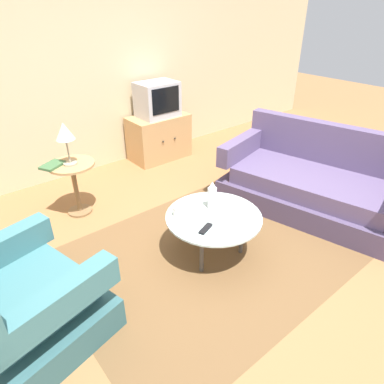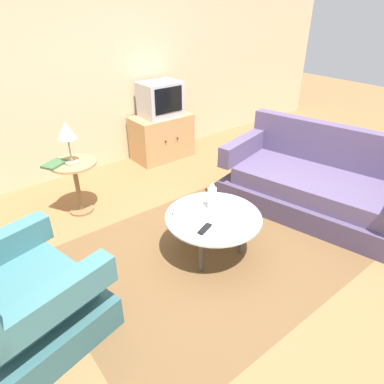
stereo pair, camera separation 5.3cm
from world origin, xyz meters
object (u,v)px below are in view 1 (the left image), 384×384
book (53,165)px  coffee_table (214,219)px  armchair (21,308)px  couch (313,184)px  table_lamp (65,133)px  mug (178,211)px  side_table (74,178)px  vase (212,195)px  television (157,99)px  tv_stand (159,137)px  tv_remote_dark (206,229)px

book → coffee_table: bearing=-89.7°
armchair → couch: couch is taller
table_lamp → mug: bearing=-70.6°
side_table → mug: (0.42, -1.24, 0.03)m
couch → book: size_ratio=7.26×
couch → vase: 1.36m
television → vase: (-0.80, -1.98, -0.31)m
armchair → television: 3.19m
television → table_lamp: size_ratio=1.22×
television → mug: 2.23m
table_lamp → couch: bearing=-36.3°
coffee_table → vase: bearing=55.4°
television → table_lamp: 1.68m
couch → table_lamp: 2.63m
tv_stand → television: bearing=-90.0°
coffee_table → book: book is taller
tv_stand → vase: vase is taller
side_table → book: (-0.17, 0.05, 0.18)m
side_table → vase: 1.52m
coffee_table → tv_stand: (0.87, 2.10, -0.07)m
couch → book: (-2.21, 1.58, 0.31)m
coffee_table → vase: size_ratio=3.18×
television → coffee_table: bearing=-112.6°
armchair → tv_stand: size_ratio=1.28×
tv_stand → television: television is taller
television → vase: bearing=-111.9°
table_lamp → book: 0.36m
couch → table_lamp: bearing=40.0°
armchair → tv_remote_dark: bearing=66.8°
couch → coffee_table: couch is taller
tv_stand → table_lamp: (-1.54, -0.68, 0.60)m
armchair → book: (0.76, 1.36, 0.30)m
armchair → mug: size_ratio=9.01×
mug → tv_remote_dark: (0.05, -0.31, -0.03)m
couch → vase: (-1.32, 0.20, 0.25)m
television → table_lamp: (-1.54, -0.67, 0.06)m
tv_remote_dark → television: bearing=-135.7°
couch → book: bearing=40.7°
tv_remote_dark → book: (-0.63, 1.60, 0.18)m
mug → book: size_ratio=0.42×
table_lamp → book: table_lamp is taller
coffee_table → mug: 0.32m
book → tv_remote_dark: bearing=-97.0°
table_lamp → mug: (0.43, -1.22, -0.46)m
tv_stand → mug: 2.20m
television → table_lamp: bearing=-156.4°
armchair → table_lamp: (0.92, 1.29, 0.62)m
armchair → side_table: size_ratio=1.82×
television → tv_remote_dark: 2.48m
coffee_table → book: bearing=118.8°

